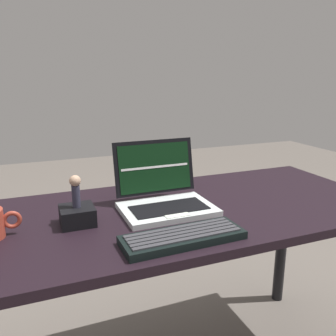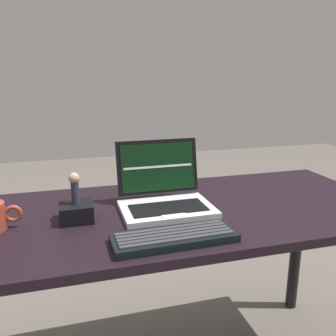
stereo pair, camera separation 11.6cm
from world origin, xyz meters
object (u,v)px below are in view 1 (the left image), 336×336
(figurine_stand, at_px, (77,215))
(figurine, at_px, (76,189))
(external_keyboard, at_px, (183,237))
(laptop_front, at_px, (163,196))

(figurine_stand, height_order, figurine, figurine)
(external_keyboard, bearing_deg, laptop_front, 81.27)
(figurine_stand, bearing_deg, figurine, 0.00)
(laptop_front, relative_size, figurine_stand, 2.99)
(laptop_front, xyz_separation_m, figurine_stand, (-0.29, -0.03, -0.02))
(laptop_front, distance_m, external_keyboard, 0.26)
(figurine, bearing_deg, laptop_front, 5.16)
(laptop_front, xyz_separation_m, figurine, (-0.29, -0.03, 0.07))
(figurine_stand, relative_size, figurine, 1.02)
(figurine_stand, bearing_deg, external_keyboard, -41.91)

